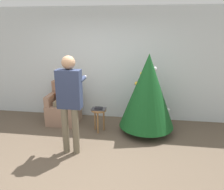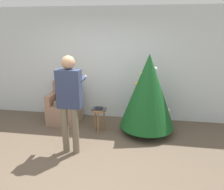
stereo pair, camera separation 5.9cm
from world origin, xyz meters
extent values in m
plane|color=brown|center=(0.00, 0.00, 0.00)|extent=(14.00, 14.00, 0.00)
cube|color=silver|center=(0.00, 2.23, 1.35)|extent=(8.00, 0.06, 2.70)
cylinder|color=brown|center=(1.05, 1.44, 0.08)|extent=(0.10, 0.10, 0.16)
cone|color=#144C1E|center=(1.05, 1.44, 0.95)|extent=(1.17, 1.17, 1.57)
sphere|color=gold|center=(0.82, 1.55, 1.07)|extent=(0.09, 0.09, 0.09)
sphere|color=gold|center=(0.91, 1.53, 1.30)|extent=(0.06, 0.06, 0.06)
sphere|color=white|center=(1.18, 1.48, 1.41)|extent=(0.09, 0.09, 0.09)
sphere|color=white|center=(1.51, 1.55, 0.51)|extent=(0.08, 0.08, 0.08)
cube|color=#93705B|center=(-0.92, 1.69, 0.24)|extent=(0.71, 0.68, 0.47)
cube|color=#93705B|center=(-0.92, 1.96, 0.72)|extent=(0.71, 0.14, 0.50)
cube|color=#93705B|center=(-1.21, 1.69, 0.59)|extent=(0.12, 0.61, 0.24)
cube|color=#93705B|center=(-0.62, 1.69, 0.59)|extent=(0.12, 0.61, 0.24)
cylinder|color=#6B604C|center=(-1.02, 1.49, 0.24)|extent=(0.11, 0.11, 0.47)
cylinder|color=#6B604C|center=(-0.82, 1.49, 0.24)|extent=(0.11, 0.11, 0.47)
cube|color=#6B604C|center=(-0.92, 1.64, 0.53)|extent=(0.32, 0.40, 0.12)
cube|color=orange|center=(-0.92, 1.79, 0.84)|extent=(0.36, 0.20, 0.50)
sphere|color=#936B4C|center=(-0.92, 1.79, 1.19)|extent=(0.20, 0.20, 0.20)
cylinder|color=#6B604C|center=(-0.41, 0.41, 0.43)|extent=(0.12, 0.12, 0.86)
cylinder|color=#6B604C|center=(-0.22, 0.41, 0.43)|extent=(0.12, 0.12, 0.86)
cube|color=#2D3856|center=(-0.31, 0.47, 1.20)|extent=(0.42, 0.20, 0.68)
sphere|color=tan|center=(-0.31, 0.50, 1.66)|extent=(0.23, 0.23, 0.23)
cylinder|color=#2D3856|center=(-0.49, 0.66, 1.34)|extent=(0.08, 0.30, 0.08)
cylinder|color=#2D3856|center=(-0.13, 0.66, 1.34)|extent=(0.08, 0.30, 0.08)
cube|color=white|center=(-0.13, 0.85, 1.34)|extent=(0.04, 0.14, 0.04)
cylinder|color=olive|center=(0.02, 1.34, 0.50)|extent=(0.33, 0.33, 0.03)
cylinder|color=olive|center=(0.02, 1.22, 0.24)|extent=(0.04, 0.04, 0.48)
cylinder|color=olive|center=(0.12, 1.40, 0.24)|extent=(0.04, 0.04, 0.48)
cylinder|color=olive|center=(-0.08, 1.40, 0.24)|extent=(0.04, 0.04, 0.48)
cube|color=#38383D|center=(0.02, 1.34, 0.52)|extent=(0.31, 0.21, 0.02)
cube|color=black|center=(0.02, 1.34, 0.55)|extent=(0.16, 0.14, 0.02)
camera|label=1|loc=(0.94, -3.02, 2.22)|focal=35.00mm
camera|label=2|loc=(1.00, -3.01, 2.22)|focal=35.00mm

